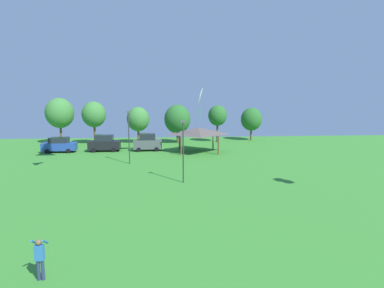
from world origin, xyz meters
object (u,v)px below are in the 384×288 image
(treeline_tree_1, at_px, (94,115))
(treeline_tree_5, at_px, (251,119))
(parked_car_second_from_left, at_px, (104,143))
(parked_car_leftmost, at_px, (59,145))
(parked_car_third_from_left, at_px, (148,142))
(treeline_tree_3, at_px, (177,119))
(treeline_tree_4, at_px, (218,116))
(kite_flying_2, at_px, (200,98))
(light_post_1, at_px, (129,134))
(treeline_tree_0, at_px, (60,113))
(treeline_tree_2, at_px, (138,119))
(light_post_0, at_px, (183,148))
(person_standing_near_foreground, at_px, (40,256))
(park_pavilion, at_px, (198,131))

(treeline_tree_1, relative_size, treeline_tree_5, 1.19)
(parked_car_second_from_left, bearing_deg, parked_car_leftmost, -178.24)
(parked_car_leftmost, height_order, parked_car_third_from_left, parked_car_third_from_left)
(treeline_tree_3, bearing_deg, treeline_tree_4, 6.15)
(treeline_tree_1, height_order, treeline_tree_4, treeline_tree_1)
(kite_flying_2, relative_size, treeline_tree_5, 0.76)
(parked_car_third_from_left, distance_m, light_post_1, 9.66)
(treeline_tree_0, relative_size, treeline_tree_2, 1.24)
(treeline_tree_4, height_order, treeline_tree_5, treeline_tree_4)
(parked_car_second_from_left, distance_m, light_post_0, 21.10)
(parked_car_second_from_left, distance_m, treeline_tree_5, 27.41)
(person_standing_near_foreground, height_order, treeline_tree_1, treeline_tree_1)
(parked_car_leftmost, bearing_deg, park_pavilion, -6.22)
(person_standing_near_foreground, xyz_separation_m, treeline_tree_4, (14.51, 41.31, 3.72))
(parked_car_third_from_left, bearing_deg, person_standing_near_foreground, -97.64)
(treeline_tree_2, bearing_deg, parked_car_third_from_left, -76.04)
(parked_car_second_from_left, height_order, treeline_tree_2, treeline_tree_2)
(parked_car_third_from_left, distance_m, treeline_tree_2, 9.13)
(treeline_tree_1, height_order, treeline_tree_3, treeline_tree_1)
(light_post_0, height_order, treeline_tree_5, treeline_tree_5)
(person_standing_near_foreground, distance_m, treeline_tree_3, 41.30)
(light_post_0, height_order, treeline_tree_4, treeline_tree_4)
(person_standing_near_foreground, height_order, parked_car_leftmost, parked_car_leftmost)
(parked_car_third_from_left, bearing_deg, light_post_1, -102.94)
(person_standing_near_foreground, height_order, parked_car_second_from_left, parked_car_second_from_left)
(parked_car_third_from_left, height_order, treeline_tree_4, treeline_tree_4)
(treeline_tree_1, bearing_deg, treeline_tree_4, 2.34)
(park_pavilion, relative_size, treeline_tree_1, 0.92)
(light_post_1, bearing_deg, treeline_tree_2, 91.66)
(treeline_tree_3, bearing_deg, parked_car_second_from_left, -144.58)
(parked_car_third_from_left, height_order, treeline_tree_0, treeline_tree_0)
(treeline_tree_2, height_order, treeline_tree_4, treeline_tree_4)
(parked_car_third_from_left, bearing_deg, park_pavilion, -16.55)
(parked_car_leftmost, distance_m, treeline_tree_1, 9.66)
(person_standing_near_foreground, relative_size, park_pavilion, 0.27)
(parked_car_second_from_left, bearing_deg, person_standing_near_foreground, -85.18)
(parked_car_third_from_left, distance_m, treeline_tree_1, 12.89)
(parked_car_second_from_left, xyz_separation_m, treeline_tree_2, (4.24, 8.33, 3.03))
(park_pavilion, xyz_separation_m, treeline_tree_0, (-22.80, 10.43, 2.25))
(treeline_tree_1, bearing_deg, light_post_1, -65.20)
(kite_flying_2, bearing_deg, light_post_1, -153.60)
(treeline_tree_1, distance_m, treeline_tree_3, 14.29)
(parked_car_third_from_left, bearing_deg, light_post_0, -79.88)
(parked_car_second_from_left, relative_size, parked_car_third_from_left, 1.08)
(treeline_tree_0, distance_m, treeline_tree_5, 34.31)
(light_post_1, bearing_deg, treeline_tree_1, 114.80)
(kite_flying_2, height_order, treeline_tree_0, kite_flying_2)
(kite_flying_2, xyz_separation_m, light_post_1, (-8.92, -4.42, -4.32))
(park_pavilion, bearing_deg, parked_car_third_from_left, 166.75)
(treeline_tree_0, relative_size, treeline_tree_3, 1.17)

